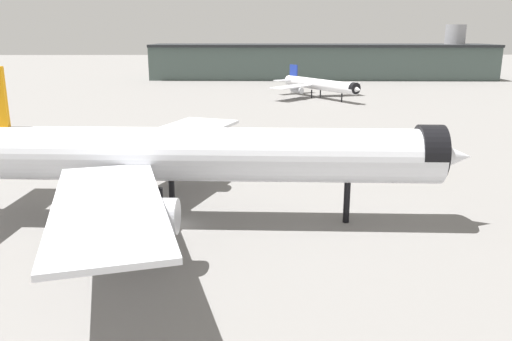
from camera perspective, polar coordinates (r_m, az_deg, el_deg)
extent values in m
plane|color=slate|center=(62.75, -8.69, -5.93)|extent=(900.00, 900.00, 0.00)
cylinder|color=silver|center=(61.62, -7.41, 1.78)|extent=(59.11, 9.54, 6.37)
cone|color=silver|center=(63.79, 19.67, 1.47)|extent=(7.33, 6.61, 6.24)
cylinder|color=black|center=(63.31, 18.61, 1.91)|extent=(3.21, 6.58, 6.43)
cube|color=silver|center=(78.39, -8.74, 4.01)|extent=(18.32, 28.10, 0.51)
cylinder|color=#B7BAC1|center=(75.52, -8.07, 1.98)|extent=(8.42, 3.94, 3.50)
cube|color=silver|center=(47.54, -16.00, -3.74)|extent=(15.91, 28.01, 0.51)
cylinder|color=#B7BAC1|center=(50.69, -13.22, -4.88)|extent=(8.42, 3.94, 3.50)
cube|color=silver|center=(76.39, -26.12, 3.44)|extent=(5.86, 10.86, 0.38)
cylinder|color=black|center=(62.98, 9.97, -3.45)|extent=(0.76, 0.76, 5.09)
cylinder|color=black|center=(66.83, -9.27, -2.32)|extent=(0.76, 0.76, 5.09)
cylinder|color=black|center=(60.63, -10.48, -4.22)|extent=(0.76, 0.76, 5.09)
cylinder|color=white|center=(179.63, 7.03, 9.40)|extent=(21.64, 33.04, 3.64)
cone|color=white|center=(165.94, 10.97, 8.77)|extent=(5.11, 5.26, 3.56)
cone|color=white|center=(194.06, 3.64, 9.90)|extent=(5.38, 5.83, 3.45)
cylinder|color=black|center=(166.44, 10.81, 8.89)|extent=(3.99, 3.28, 3.67)
cube|color=white|center=(188.14, 8.90, 9.45)|extent=(17.20, 9.25, 0.29)
cylinder|color=#B7BAC1|center=(186.34, 8.59, 9.04)|extent=(4.31, 5.39, 2.00)
cube|color=white|center=(175.90, 3.87, 9.21)|extent=(15.13, 16.09, 0.29)
cylinder|color=#B7BAC1|center=(176.46, 4.56, 8.82)|extent=(4.31, 5.39, 2.00)
cube|color=navy|center=(191.46, 4.17, 10.70)|extent=(2.53, 3.93, 5.82)
cube|color=white|center=(194.71, 5.04, 10.00)|extent=(7.28, 6.14, 0.22)
cube|color=white|center=(189.86, 2.99, 9.91)|extent=(7.28, 6.14, 0.22)
cylinder|color=black|center=(171.14, 9.43, 7.93)|extent=(0.44, 0.44, 2.91)
cylinder|color=black|center=(182.58, 7.11, 8.46)|extent=(0.44, 0.44, 2.91)
cylinder|color=black|center=(180.22, 6.15, 8.40)|extent=(0.44, 0.44, 2.91)
cube|color=#475651|center=(255.86, 7.18, 11.71)|extent=(162.10, 31.92, 15.04)
cube|color=#232628|center=(255.52, 7.24, 13.52)|extent=(162.20, 34.52, 1.20)
cylinder|color=#939399|center=(269.51, 20.96, 12.11)|extent=(9.36, 9.36, 25.22)
cube|color=black|center=(88.80, 17.14, 0.28)|extent=(2.82, 5.70, 0.35)
cube|color=#E5B70C|center=(87.01, 17.42, 0.62)|extent=(2.50, 2.41, 1.60)
cube|color=#1E2D38|center=(86.00, 17.57, 0.66)|extent=(1.93, 0.27, 0.80)
cube|color=#E5B70C|center=(89.44, 17.07, 1.23)|extent=(2.61, 3.51, 2.20)
cylinder|color=black|center=(87.30, 18.13, -0.17)|extent=(0.37, 0.92, 0.90)
cylinder|color=black|center=(86.78, 16.66, -0.14)|extent=(0.37, 0.92, 0.90)
cylinder|color=black|center=(90.92, 17.59, 0.47)|extent=(0.37, 0.92, 0.90)
cylinder|color=black|center=(90.42, 16.17, 0.50)|extent=(0.37, 0.92, 0.90)
cone|color=#F2600C|center=(92.06, 14.19, 0.81)|extent=(0.52, 0.52, 0.65)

